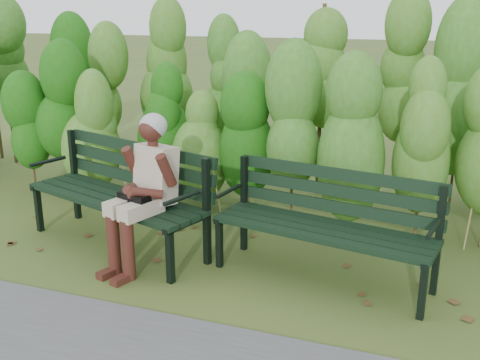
% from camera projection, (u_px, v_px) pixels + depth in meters
% --- Properties ---
extents(ground, '(80.00, 80.00, 0.00)m').
position_uv_depth(ground, '(227.00, 268.00, 5.20)').
color(ground, '#3C5124').
extents(hedge_band, '(11.04, 1.67, 2.42)m').
position_uv_depth(hedge_band, '(284.00, 102.00, 6.50)').
color(hedge_band, '#47381E').
rests_on(hedge_band, ground).
extents(leaf_litter, '(5.73, 2.10, 0.01)m').
position_uv_depth(leaf_litter, '(168.00, 269.00, 5.17)').
color(leaf_litter, brown).
rests_on(leaf_litter, ground).
extents(bench_left, '(2.15, 1.26, 1.02)m').
position_uv_depth(bench_left, '(123.00, 187.00, 5.58)').
color(bench_left, black).
rests_on(bench_left, ground).
extents(bench_right, '(2.00, 0.95, 0.96)m').
position_uv_depth(bench_right, '(328.00, 216.00, 4.89)').
color(bench_right, black).
rests_on(bench_right, ground).
extents(seated_woman, '(0.60, 0.85, 1.41)m').
position_uv_depth(seated_woman, '(145.00, 182.00, 5.05)').
color(seated_woman, '#BEB291').
rests_on(seated_woman, ground).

